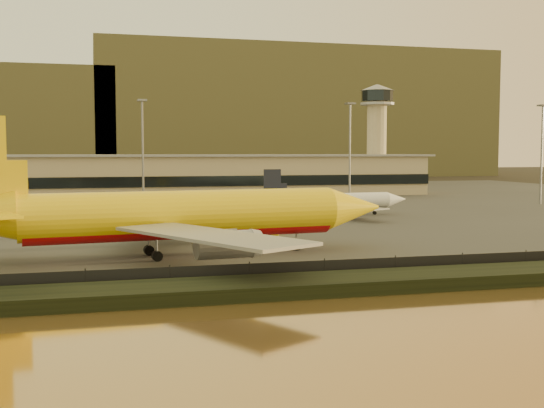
# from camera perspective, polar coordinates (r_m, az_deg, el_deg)

# --- Properties ---
(ground) EXTENTS (900.00, 900.00, 0.00)m
(ground) POSITION_cam_1_polar(r_m,az_deg,el_deg) (83.23, 0.16, -5.04)
(ground) COLOR black
(ground) RESTS_ON ground
(embankment) EXTENTS (320.00, 7.00, 1.40)m
(embankment) POSITION_cam_1_polar(r_m,az_deg,el_deg) (67.08, 3.91, -6.75)
(embankment) COLOR black
(embankment) RESTS_ON ground
(tarmac) EXTENTS (320.00, 220.00, 0.20)m
(tarmac) POSITION_cam_1_polar(r_m,az_deg,el_deg) (176.14, -7.79, -0.05)
(tarmac) COLOR #2D2D2D
(tarmac) RESTS_ON ground
(perimeter_fence) EXTENTS (300.00, 0.05, 2.20)m
(perimeter_fence) POSITION_cam_1_polar(r_m,az_deg,el_deg) (70.70, 2.88, -5.67)
(perimeter_fence) COLOR black
(perimeter_fence) RESTS_ON tarmac
(terminal_building) EXTENTS (202.00, 25.00, 12.60)m
(terminal_building) POSITION_cam_1_polar(r_m,az_deg,el_deg) (205.14, -12.87, 2.22)
(terminal_building) COLOR tan
(terminal_building) RESTS_ON tarmac
(control_tower) EXTENTS (11.20, 11.20, 35.50)m
(control_tower) POSITION_cam_1_polar(r_m,az_deg,el_deg) (229.35, 8.76, 6.35)
(control_tower) COLOR tan
(control_tower) RESTS_ON tarmac
(apron_light_masts) EXTENTS (152.20, 12.20, 25.40)m
(apron_light_masts) POSITION_cam_1_polar(r_m,az_deg,el_deg) (158.52, -1.56, 5.14)
(apron_light_masts) COLOR slate
(apron_light_masts) RESTS_ON tarmac
(distant_hills) EXTENTS (470.00, 160.00, 70.00)m
(distant_hills) POSITION_cam_1_polar(r_m,az_deg,el_deg) (419.73, -14.74, 6.68)
(distant_hills) COLOR brown
(distant_hills) RESTS_ON ground
(dhl_cargo_jet) EXTENTS (58.96, 57.40, 17.60)m
(dhl_cargo_jet) POSITION_cam_1_polar(r_m,az_deg,el_deg) (87.84, -7.96, -1.00)
(dhl_cargo_jet) COLOR yellow
(dhl_cargo_jet) RESTS_ON tarmac
(white_narrowbody_jet) EXTENTS (34.51, 33.57, 9.91)m
(white_narrowbody_jet) POSITION_cam_1_polar(r_m,az_deg,el_deg) (143.23, 5.16, 0.18)
(white_narrowbody_jet) COLOR white
(white_narrowbody_jet) RESTS_ON tarmac
(gse_vehicle_yellow) EXTENTS (4.04, 2.86, 1.66)m
(gse_vehicle_yellow) POSITION_cam_1_polar(r_m,az_deg,el_deg) (110.00, -0.40, -2.19)
(gse_vehicle_yellow) COLOR yellow
(gse_vehicle_yellow) RESTS_ON tarmac
(gse_vehicle_white) EXTENTS (4.91, 2.92, 2.07)m
(gse_vehicle_white) POSITION_cam_1_polar(r_m,az_deg,el_deg) (112.00, -18.39, -2.19)
(gse_vehicle_white) COLOR white
(gse_vehicle_white) RESTS_ON tarmac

